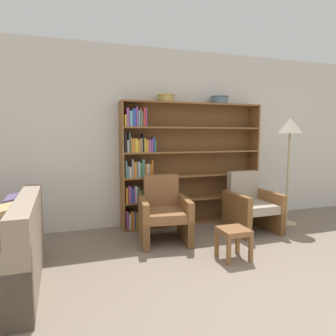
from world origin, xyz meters
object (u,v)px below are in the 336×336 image
Objects in this scene: floor_lamp at (290,134)px; bowl_olive at (166,98)px; footstool at (234,235)px; bookshelf at (180,164)px; bowl_terracotta at (220,100)px; armchair_leather at (164,213)px; armchair_cushioned at (251,205)px.

bowl_olive is at bearing 164.23° from floor_lamp.
floor_lamp is at bearing -15.77° from bowl_olive.
floor_lamp reaches higher than footstool.
floor_lamp is at bearing -18.62° from bookshelf.
bowl_terracotta is 0.33× the size of armchair_leather.
armchair_leather is at bearing -151.10° from bowl_terracotta.
footstool is (0.10, -1.49, -0.68)m from bookshelf.
bowl_terracotta reaches higher than bookshelf.
floor_lamp is 2.13m from footstool.
armchair_leather is 1.02m from footstool.
bowl_terracotta is 0.17× the size of floor_lamp.
bookshelf reaches higher than armchair_leather.
bowl_terracotta is at bearing 68.94° from footstool.
armchair_leather is (-0.48, -0.65, -0.59)m from bookshelf.
bookshelf is 2.62× the size of armchair_leather.
footstool is (-1.52, -0.94, -1.15)m from floor_lamp.
floor_lamp is (1.86, -0.52, -0.54)m from bowl_olive.
bowl_olive is 2.05m from armchair_cushioned.
armchair_leather is at bearing -126.21° from bookshelf.
bowl_terracotta is 1.22m from floor_lamp.
armchair_cushioned is at bearing -172.60° from armchair_leather.
armchair_cushioned is (1.36, 0.00, 0.00)m from armchair_leather.
armchair_leather reaches higher than footstool.
floor_lamp is at bearing -169.76° from armchair_leather.
bowl_olive is 0.93× the size of bowl_terracotta.
armchair_cushioned is at bearing -29.39° from bowl_olive.
armchair_leather is 0.52× the size of floor_lamp.
bookshelf is 1.04m from bowl_olive.
bowl_terracotta is 1.74m from armchair_cushioned.
bowl_terracotta is at bearing -0.00° from bowl_olive.
armchair_cushioned is at bearing -172.00° from floor_lamp.
bowl_olive is 0.16× the size of floor_lamp.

